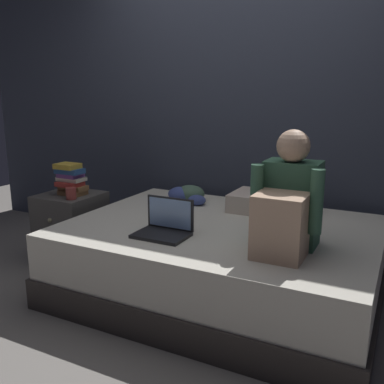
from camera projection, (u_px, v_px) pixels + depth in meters
name	position (u px, v px, depth m)	size (l,w,h in m)	color
ground_plane	(173.00, 306.00, 2.75)	(8.00, 8.00, 0.00)	gray
wall_back	(244.00, 90.00, 3.48)	(5.60, 0.10, 2.70)	#383D4C
bed	(221.00, 260.00, 2.86)	(2.00, 1.50, 0.49)	#332D2B
nightstand	(72.00, 228.00, 3.43)	(0.44, 0.46, 0.55)	#474442
person_sitting	(287.00, 205.00, 2.31)	(0.39, 0.44, 0.66)	#38664C
laptop	(165.00, 226.00, 2.60)	(0.32, 0.23, 0.22)	black
pillow	(271.00, 203.00, 3.10)	(0.56, 0.36, 0.13)	beige
book_stack	(71.00, 179.00, 3.33)	(0.22, 0.16, 0.25)	brown
mug	(71.00, 193.00, 3.20)	(0.08, 0.08, 0.09)	#933833
clothes_pile	(187.00, 194.00, 3.39)	(0.34, 0.24, 0.13)	#4C6B56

